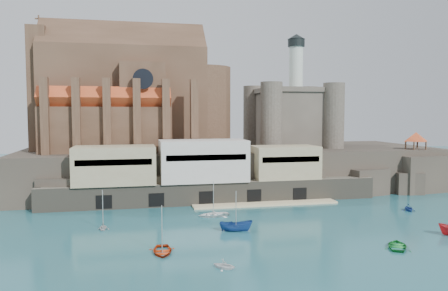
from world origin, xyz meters
TOP-DOWN VIEW (x-y plane):
  - ground at (0.00, 0.00)m, footprint 300.00×300.00m
  - promontory at (-0.19, 39.37)m, footprint 100.00×36.00m
  - quay at (-10.19, 23.07)m, footprint 70.00×12.00m
  - church at (-24.13, 41.85)m, footprint 47.00×25.93m
  - castle_keep at (16.08, 41.08)m, footprint 21.20×21.20m
  - rock_outcrop at (42.00, 25.84)m, footprint 14.50×10.50m
  - pavilion at (42.00, 26.00)m, footprint 6.40×6.40m
  - boat_0 at (-20.88, -8.72)m, footprint 3.86×1.30m
  - boat_1 at (-14.02, -16.26)m, footprint 2.69×2.89m
  - boat_2 at (-8.67, -0.26)m, footprint 2.34×2.29m
  - boat_3 at (11.32, -13.18)m, footprint 3.78×2.91m
  - boat_4 at (-29.31, 5.02)m, footprint 2.42×1.60m
  - boat_6 at (-10.31, 10.33)m, footprint 1.78×4.22m
  - boat_7 at (27.04, 6.83)m, footprint 3.20×2.51m

SIDE VIEW (x-z plane):
  - ground at x=0.00m, z-range 0.00..0.00m
  - boat_0 at x=-20.88m, z-range -2.67..2.67m
  - boat_1 at x=-14.02m, z-range -1.44..1.44m
  - boat_2 at x=-8.67m, z-range -2.63..2.63m
  - boat_3 at x=11.32m, z-range -2.64..2.64m
  - boat_4 at x=-29.31m, z-range -1.33..1.33m
  - boat_6 at x=-10.31m, z-range -2.86..2.86m
  - boat_7 at x=27.04m, z-range -1.62..1.62m
  - rock_outcrop at x=42.00m, z-range -0.33..8.37m
  - promontory at x=-0.19m, z-range -0.08..9.92m
  - quay at x=-10.19m, z-range -0.46..12.59m
  - pavilion at x=42.00m, z-range 10.03..15.43m
  - castle_keep at x=16.08m, z-range 3.66..32.96m
  - church at x=-24.13m, z-range 6.88..37.38m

